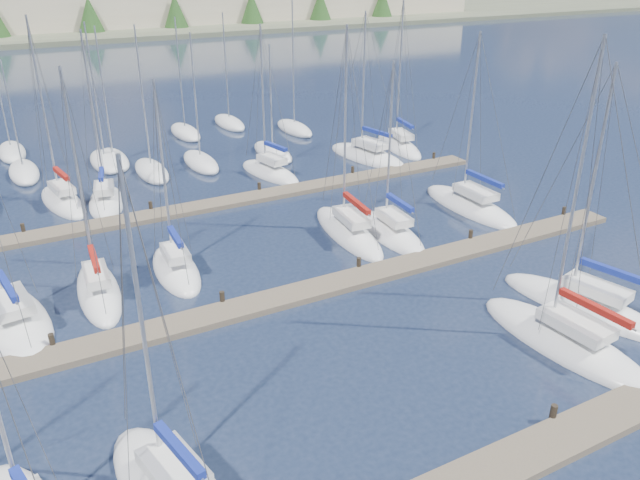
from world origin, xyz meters
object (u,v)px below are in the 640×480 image
sailboat_l (390,232)px  sailboat_q (367,156)px  sailboat_n (63,202)px  sailboat_j (176,269)px  sailboat_m (470,206)px  sailboat_r (399,146)px  sailboat_e (564,341)px  sailboat_o (106,202)px  sailboat_h (12,320)px  sailboat_f (584,306)px  sailboat_k (348,232)px  sailboat_p (270,172)px  sailboat_i (99,291)px

sailboat_l → sailboat_q: bearing=67.5°
sailboat_n → sailboat_l: size_ratio=1.18×
sailboat_j → sailboat_m: sailboat_m is taller
sailboat_j → sailboat_m: bearing=2.4°
sailboat_r → sailboat_e: (-11.37, -29.38, -0.01)m
sailboat_o → sailboat_n: 3.08m
sailboat_h → sailboat_o: bearing=54.3°
sailboat_l → sailboat_f: bearing=-69.4°
sailboat_k → sailboat_q: bearing=59.9°
sailboat_j → sailboat_e: sailboat_e is taller
sailboat_o → sailboat_f: (18.19, -25.88, -0.02)m
sailboat_n → sailboat_k: (15.12, -13.98, -0.01)m
sailboat_p → sailboat_i: sailboat_i is taller
sailboat_j → sailboat_m: size_ratio=0.91×
sailboat_r → sailboat_k: size_ratio=1.01×
sailboat_h → sailboat_i: sailboat_h is taller
sailboat_h → sailboat_m: 29.21m
sailboat_q → sailboat_k: bearing=-136.4°
sailboat_q → sailboat_i: bearing=-161.7°
sailboat_j → sailboat_e: 20.33m
sailboat_e → sailboat_f: bearing=22.8°
sailboat_r → sailboat_l: sailboat_r is taller
sailboat_p → sailboat_k: 12.99m
sailboat_n → sailboat_f: sailboat_n is taller
sailboat_o → sailboat_l: size_ratio=1.10×
sailboat_r → sailboat_m: 15.07m
sailboat_p → sailboat_f: bearing=-89.6°
sailboat_l → sailboat_j: bearing=178.3°
sailboat_p → sailboat_f: 26.91m
sailboat_e → sailboat_i: bearing=135.9°
sailboat_h → sailboat_q: 32.47m
sailboat_k → sailboat_l: bearing=-23.9°
sailboat_l → sailboat_o: bearing=141.3°
sailboat_h → sailboat_k: size_ratio=1.04×
sailboat_i → sailboat_o: size_ratio=0.98×
sailboat_k → sailboat_e: size_ratio=0.94×
sailboat_i → sailboat_f: (21.07, -12.98, -0.02)m
sailboat_o → sailboat_r: 26.30m
sailboat_f → sailboat_e: sailboat_e is taller
sailboat_i → sailboat_f: bearing=-28.0°
sailboat_i → sailboat_p: bearing=44.1°
sailboat_k → sailboat_e: (2.44, -15.10, -0.01)m
sailboat_h → sailboat_e: size_ratio=0.97×
sailboat_e → sailboat_m: bearing=59.5°
sailboat_o → sailboat_j: bearing=-72.1°
sailboat_e → sailboat_p: bearing=89.7°
sailboat_o → sailboat_m: sailboat_o is taller
sailboat_o → sailboat_e: 31.34m
sailboat_q → sailboat_e: (-7.19, -28.16, 0.01)m
sailboat_p → sailboat_n: (-15.52, 1.00, 0.01)m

